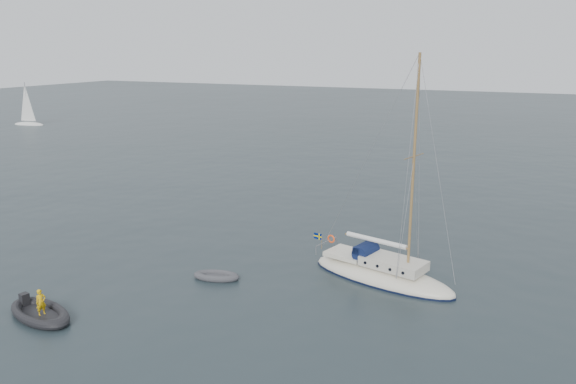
% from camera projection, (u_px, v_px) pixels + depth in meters
% --- Properties ---
extents(ground, '(300.00, 300.00, 0.00)m').
position_uv_depth(ground, '(337.00, 282.00, 30.68)').
color(ground, black).
rests_on(ground, ground).
extents(sailboat, '(8.99, 2.70, 12.80)m').
position_uv_depth(sailboat, '(383.00, 263.00, 30.83)').
color(sailboat, beige).
rests_on(sailboat, ground).
extents(dinghy, '(2.62, 1.18, 0.38)m').
position_uv_depth(dinghy, '(216.00, 276.00, 31.11)').
color(dinghy, '#434448').
rests_on(dinghy, ground).
extents(rib, '(4.20, 1.91, 1.49)m').
position_uv_depth(rib, '(40.00, 312.00, 26.66)').
color(rib, black).
rests_on(rib, ground).
extents(distant_yacht_a, '(5.63, 3.00, 7.45)m').
position_uv_depth(distant_yacht_a, '(27.00, 106.00, 92.81)').
color(distant_yacht_a, silver).
rests_on(distant_yacht_a, ground).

